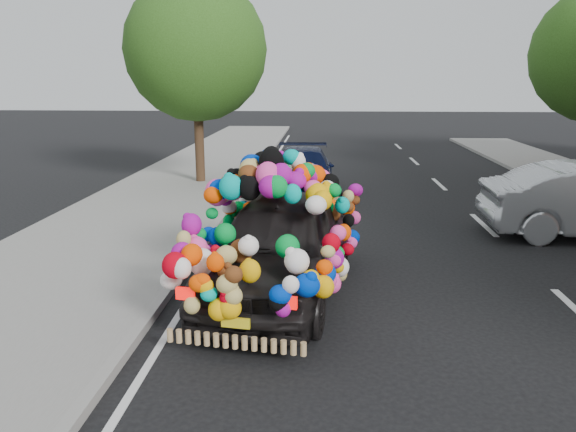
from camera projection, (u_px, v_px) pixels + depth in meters
name	position (u px, v px, depth m)	size (l,w,h in m)	color
ground	(323.00, 310.00, 7.98)	(100.00, 100.00, 0.00)	black
sidewalk	(30.00, 299.00, 8.23)	(4.00, 60.00, 0.12)	gray
kerb	(160.00, 302.00, 8.11)	(0.15, 60.00, 0.13)	gray
tree_near_sidewalk	(196.00, 50.00, 16.46)	(4.20, 4.20, 6.13)	#332114
plush_art_car	(280.00, 222.00, 8.41)	(2.84, 4.91, 2.16)	black
navy_sedan	(302.00, 171.00, 15.92)	(1.78, 4.38, 1.27)	black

